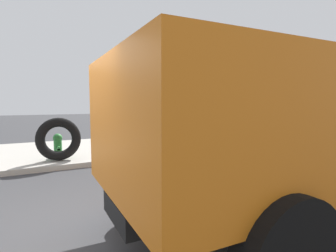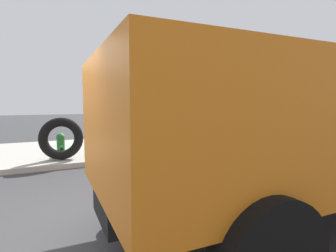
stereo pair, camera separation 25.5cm
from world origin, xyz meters
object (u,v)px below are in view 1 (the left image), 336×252
loose_tire (59,139)px  bare_tree (182,82)px  fire_hydrant (58,145)px  dump_truck_orange (331,118)px  stop_sign (161,110)px

loose_tire → bare_tree: bare_tree is taller
fire_hydrant → dump_truck_orange: dump_truck_orange is taller
fire_hydrant → stop_sign: (3.40, -0.26, 1.03)m
loose_tire → bare_tree: bearing=14.3°
dump_truck_orange → fire_hydrant: bearing=121.7°
fire_hydrant → stop_sign: stop_sign is taller
loose_tire → dump_truck_orange: dump_truck_orange is taller
loose_tire → stop_sign: bearing=1.0°
fire_hydrant → bare_tree: bare_tree is taller
loose_tire → bare_tree: size_ratio=0.26×
loose_tire → dump_truck_orange: bearing=-56.9°
loose_tire → stop_sign: 3.49m
dump_truck_orange → loose_tire: bearing=123.1°
stop_sign → dump_truck_orange: 5.76m
bare_tree → loose_tire: bearing=-165.7°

